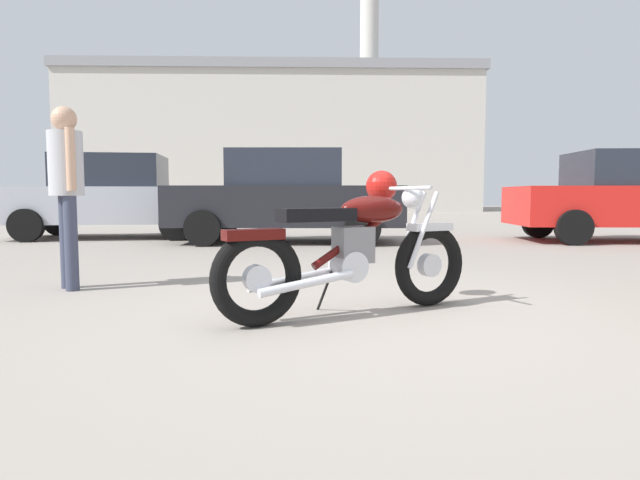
{
  "coord_description": "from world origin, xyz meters",
  "views": [
    {
      "loc": [
        -0.51,
        -3.74,
        0.86
      ],
      "look_at": [
        -0.42,
        0.99,
        0.47
      ],
      "focal_mm": 30.3,
      "sensor_mm": 36.0,
      "label": 1
    }
  ],
  "objects_px": {
    "bystander": "(66,178)",
    "white_estate_far": "(113,197)",
    "silver_sedan_mid": "(286,197)",
    "vintage_motorcycle": "(355,247)",
    "pale_sedan_back": "(629,197)"
  },
  "relations": [
    {
      "from": "vintage_motorcycle",
      "to": "pale_sedan_back",
      "type": "distance_m",
      "value": 8.32
    },
    {
      "from": "vintage_motorcycle",
      "to": "pale_sedan_back",
      "type": "relative_size",
      "value": 0.44
    },
    {
      "from": "silver_sedan_mid",
      "to": "pale_sedan_back",
      "type": "xyz_separation_m",
      "value": [
        6.4,
        0.04,
        0.0
      ]
    },
    {
      "from": "white_estate_far",
      "to": "bystander",
      "type": "bearing_deg",
      "value": 100.12
    },
    {
      "from": "silver_sedan_mid",
      "to": "white_estate_far",
      "type": "bearing_deg",
      "value": 164.32
    },
    {
      "from": "silver_sedan_mid",
      "to": "vintage_motorcycle",
      "type": "bearing_deg",
      "value": -81.4
    },
    {
      "from": "white_estate_far",
      "to": "silver_sedan_mid",
      "type": "height_order",
      "value": "same"
    },
    {
      "from": "bystander",
      "to": "vintage_motorcycle",
      "type": "bearing_deg",
      "value": -59.32
    },
    {
      "from": "vintage_motorcycle",
      "to": "silver_sedan_mid",
      "type": "relative_size",
      "value": 0.45
    },
    {
      "from": "bystander",
      "to": "pale_sedan_back",
      "type": "relative_size",
      "value": 0.39
    },
    {
      "from": "bystander",
      "to": "white_estate_far",
      "type": "xyz_separation_m",
      "value": [
        -1.8,
        6.1,
        -0.18
      ]
    },
    {
      "from": "vintage_motorcycle",
      "to": "bystander",
      "type": "xyz_separation_m",
      "value": [
        -2.54,
        1.08,
        0.53
      ]
    },
    {
      "from": "pale_sedan_back",
      "to": "silver_sedan_mid",
      "type": "bearing_deg",
      "value": 3.82
    },
    {
      "from": "vintage_motorcycle",
      "to": "white_estate_far",
      "type": "relative_size",
      "value": 0.44
    },
    {
      "from": "pale_sedan_back",
      "to": "vintage_motorcycle",
      "type": "bearing_deg",
      "value": 50.85
    }
  ]
}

